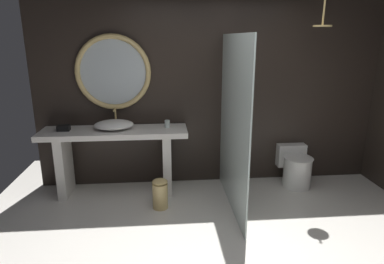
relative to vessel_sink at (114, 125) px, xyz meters
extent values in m
plane|color=silver|center=(1.33, -1.60, -0.93)|extent=(5.76, 5.76, 0.00)
cube|color=black|center=(1.33, 0.30, 0.37)|extent=(4.80, 0.10, 2.60)
cube|color=silver|center=(0.00, -0.03, -0.09)|extent=(1.87, 0.52, 0.07)
cube|color=silver|center=(-0.67, -0.03, -0.53)|extent=(0.11, 0.45, 0.80)
cube|color=silver|center=(0.67, -0.03, -0.53)|extent=(0.11, 0.45, 0.80)
ellipsoid|color=white|center=(0.00, 0.00, 0.00)|extent=(0.50, 0.41, 0.11)
cylinder|color=tan|center=(0.00, 0.19, 0.06)|extent=(0.02, 0.02, 0.23)
cylinder|color=tan|center=(0.00, 0.12, 0.17)|extent=(0.02, 0.13, 0.02)
cylinder|color=silver|center=(0.69, 0.01, -0.01)|extent=(0.07, 0.07, 0.10)
cube|color=black|center=(-0.63, -0.03, -0.02)|extent=(0.15, 0.11, 0.07)
torus|color=tan|center=(0.00, 0.21, 0.65)|extent=(0.98, 0.07, 0.98)
cylinder|color=#B2BCC1|center=(0.00, 0.22, 0.65)|extent=(0.87, 0.01, 0.87)
cube|color=silver|center=(1.45, -0.52, 0.10)|extent=(0.02, 1.55, 2.05)
cylinder|color=tan|center=(2.52, -0.28, 1.40)|extent=(0.02, 0.02, 0.35)
cylinder|color=tan|center=(2.52, -0.28, 1.21)|extent=(0.22, 0.22, 0.02)
cylinder|color=white|center=(2.47, -0.09, -0.72)|extent=(0.38, 0.38, 0.42)
ellipsoid|color=white|center=(2.47, -0.09, -0.50)|extent=(0.39, 0.43, 0.02)
cube|color=white|center=(2.47, 0.19, -0.56)|extent=(0.40, 0.17, 0.32)
cylinder|color=tan|center=(0.58, -0.53, -0.77)|extent=(0.19, 0.19, 0.32)
ellipsoid|color=tan|center=(0.58, -0.53, -0.58)|extent=(0.19, 0.19, 0.06)
camera|label=1|loc=(0.64, -4.22, 1.08)|focal=31.11mm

